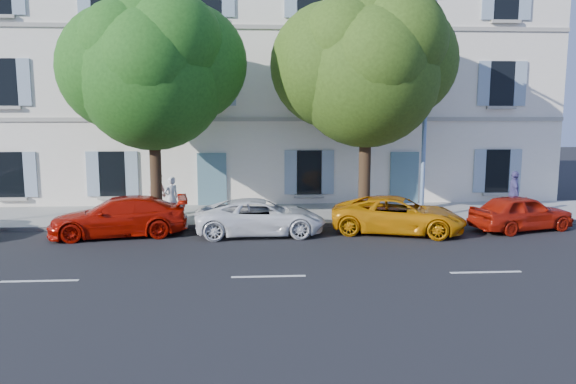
{
  "coord_description": "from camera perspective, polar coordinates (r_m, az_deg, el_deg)",
  "views": [
    {
      "loc": [
        -0.45,
        -18.58,
        4.48
      ],
      "look_at": [
        0.92,
        2.0,
        1.4
      ],
      "focal_mm": 35.0,
      "sensor_mm": 36.0,
      "label": 1
    }
  ],
  "objects": [
    {
      "name": "tree_right",
      "position": [
        22.26,
        7.98,
        11.83
      ],
      "size": [
        5.72,
        5.72,
        8.82
      ],
      "color": "#3A2819",
      "rests_on": "sidewalk"
    },
    {
      "name": "car_red_hatchback",
      "position": [
        22.46,
        22.6,
        -1.93
      ],
      "size": [
        4.22,
        2.62,
        1.34
      ],
      "primitive_type": "imported",
      "rotation": [
        0.0,
        0.0,
        1.85
      ],
      "color": "#A7180A",
      "rests_on": "ground"
    },
    {
      "name": "ground",
      "position": [
        19.12,
        -2.38,
        -5.07
      ],
      "size": [
        90.0,
        90.0,
        0.0
      ],
      "primitive_type": "plane",
      "color": "black"
    },
    {
      "name": "car_yellow_supercar",
      "position": [
        20.69,
        11.15,
        -2.3
      ],
      "size": [
        5.18,
        3.44,
        1.32
      ],
      "primitive_type": "imported",
      "rotation": [
        0.0,
        0.0,
        1.29
      ],
      "color": "orange",
      "rests_on": "ground"
    },
    {
      "name": "car_red_coupe",
      "position": [
        20.71,
        -16.8,
        -2.41
      ],
      "size": [
        5.02,
        2.65,
        1.39
      ],
      "primitive_type": "imported",
      "rotation": [
        0.0,
        0.0,
        4.87
      ],
      "color": "#A91004",
      "rests_on": "ground"
    },
    {
      "name": "pedestrian_c",
      "position": [
        24.55,
        21.99,
        -0.13
      ],
      "size": [
        0.66,
        1.14,
        1.82
      ],
      "primitive_type": "imported",
      "rotation": [
        0.0,
        0.0,
        1.36
      ],
      "color": "#514A89",
      "rests_on": "sidewalk"
    },
    {
      "name": "pedestrian_a",
      "position": [
        22.59,
        -11.77,
        -0.58
      ],
      "size": [
        0.73,
        0.69,
        1.67
      ],
      "primitive_type": "imported",
      "rotation": [
        0.0,
        0.0,
        3.81
      ],
      "color": "silver",
      "rests_on": "sidewalk"
    },
    {
      "name": "street_lamp",
      "position": [
        22.41,
        13.93,
        9.41
      ],
      "size": [
        0.32,
        1.8,
        8.44
      ],
      "color": "#7293BF",
      "rests_on": "sidewalk"
    },
    {
      "name": "tree_left",
      "position": [
        21.72,
        -13.61,
        11.39
      ],
      "size": [
        5.53,
        5.53,
        8.57
      ],
      "color": "#3A2819",
      "rests_on": "sidewalk"
    },
    {
      "name": "kerb",
      "position": [
        21.32,
        -2.53,
        -3.42
      ],
      "size": [
        36.0,
        0.16,
        0.16
      ],
      "primitive_type": "cube",
      "color": "#9E998E",
      "rests_on": "ground"
    },
    {
      "name": "pedestrian_b",
      "position": [
        23.23,
        -13.11,
        -0.3
      ],
      "size": [
        1.06,
        0.99,
        1.74
      ],
      "primitive_type": "imported",
      "rotation": [
        0.0,
        0.0,
        2.62
      ],
      "color": "#AB6F6D",
      "rests_on": "sidewalk"
    },
    {
      "name": "car_white_coupe",
      "position": [
        20.06,
        -2.81,
        -2.54
      ],
      "size": [
        4.66,
        2.22,
        1.28
      ],
      "primitive_type": "imported",
      "rotation": [
        0.0,
        0.0,
        1.59
      ],
      "color": "white",
      "rests_on": "ground"
    },
    {
      "name": "sidewalk",
      "position": [
        23.45,
        -2.65,
        -2.34
      ],
      "size": [
        36.0,
        4.5,
        0.15
      ],
      "primitive_type": "cube",
      "color": "#A09E96",
      "rests_on": "ground"
    },
    {
      "name": "building",
      "position": [
        28.82,
        -2.98,
        11.5
      ],
      "size": [
        28.0,
        7.0,
        12.0
      ],
      "primitive_type": "cube",
      "color": "white",
      "rests_on": "ground"
    }
  ]
}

